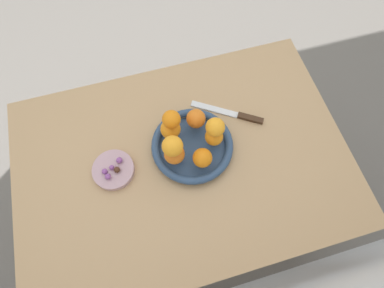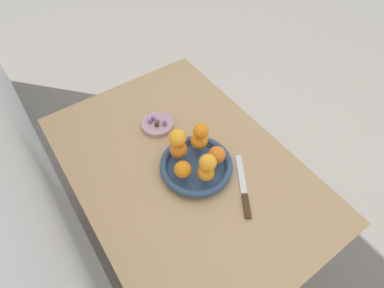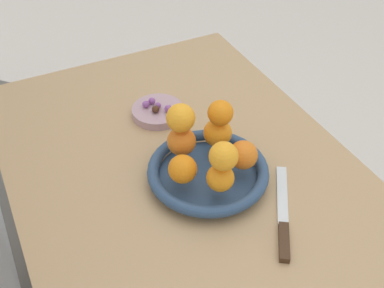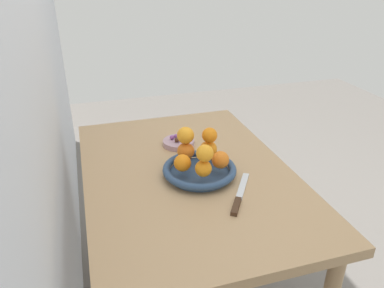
{
  "view_description": "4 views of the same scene",
  "coord_description": "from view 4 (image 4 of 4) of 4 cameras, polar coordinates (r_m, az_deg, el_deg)",
  "views": [
    {
      "loc": [
        0.06,
        0.34,
        1.67
      ],
      "look_at": [
        -0.03,
        -0.01,
        0.84
      ],
      "focal_mm": 28.0,
      "sensor_mm": 36.0,
      "label": 1
    },
    {
      "loc": [
        -0.54,
        0.34,
        1.68
      ],
      "look_at": [
        -0.01,
        -0.04,
        0.85
      ],
      "focal_mm": 28.0,
      "sensor_mm": 36.0,
      "label": 2
    },
    {
      "loc": [
        -0.71,
        0.34,
        1.5
      ],
      "look_at": [
        -0.03,
        0.0,
        0.85
      ],
      "focal_mm": 45.0,
      "sensor_mm": 36.0,
      "label": 3
    },
    {
      "loc": [
        -1.16,
        0.34,
        1.45
      ],
      "look_at": [
        -0.0,
        -0.02,
        0.85
      ],
      "focal_mm": 35.0,
      "sensor_mm": 36.0,
      "label": 4
    }
  ],
  "objects": [
    {
      "name": "wall_back",
      "position": [
        1.19,
        -24.62,
        14.25
      ],
      "size": [
        4.0,
        0.05,
        2.5
      ],
      "primitive_type": "cube",
      "color": "silver",
      "rests_on": "ground_plane"
    },
    {
      "name": "dining_table",
      "position": [
        1.45,
        -0.64,
        -7.15
      ],
      "size": [
        1.1,
        0.76,
        0.74
      ],
      "color": "tan",
      "rests_on": "ground_plane"
    },
    {
      "name": "fruit_bowl",
      "position": [
        1.37,
        1.14,
        -4.04
      ],
      "size": [
        0.27,
        0.27,
        0.04
      ],
      "color": "navy",
      "rests_on": "dining_table"
    },
    {
      "name": "candy_dish",
      "position": [
        1.6,
        -2.05,
        0.22
      ],
      "size": [
        0.13,
        0.13,
        0.02
      ],
      "primitive_type": "cylinder",
      "color": "#B28C99",
      "rests_on": "dining_table"
    },
    {
      "name": "orange_0",
      "position": [
        1.28,
        1.74,
        -3.75
      ],
      "size": [
        0.06,
        0.06,
        0.06
      ],
      "primitive_type": "sphere",
      "color": "orange",
      "rests_on": "fruit_bowl"
    },
    {
      "name": "orange_1",
      "position": [
        1.34,
        4.35,
        -2.41
      ],
      "size": [
        0.06,
        0.06,
        0.06
      ],
      "primitive_type": "sphere",
      "color": "orange",
      "rests_on": "fruit_bowl"
    },
    {
      "name": "orange_2",
      "position": [
        1.41,
        2.52,
        -0.8
      ],
      "size": [
        0.07,
        0.07,
        0.07
      ],
      "primitive_type": "sphere",
      "color": "orange",
      "rests_on": "fruit_bowl"
    },
    {
      "name": "orange_3",
      "position": [
        1.39,
        -1.13,
        -1.12
      ],
      "size": [
        0.06,
        0.06,
        0.06
      ],
      "primitive_type": "sphere",
      "color": "orange",
      "rests_on": "fruit_bowl"
    },
    {
      "name": "orange_4",
      "position": [
        1.32,
        -1.46,
        -2.9
      ],
      "size": [
        0.06,
        0.06,
        0.06
      ],
      "primitive_type": "sphere",
      "color": "orange",
      "rests_on": "fruit_bowl"
    },
    {
      "name": "orange_5",
      "position": [
        1.26,
        1.97,
        -1.42
      ],
      "size": [
        0.06,
        0.06,
        0.06
      ],
      "primitive_type": "sphere",
      "color": "orange",
      "rests_on": "orange_0"
    },
    {
      "name": "orange_6",
      "position": [
        1.37,
        2.7,
        1.35
      ],
      "size": [
        0.06,
        0.06,
        0.06
      ],
      "primitive_type": "sphere",
      "color": "orange",
      "rests_on": "orange_2"
    },
    {
      "name": "orange_7",
      "position": [
        1.36,
        -0.84,
        1.35
      ],
      "size": [
        0.06,
        0.06,
        0.06
      ],
      "primitive_type": "sphere",
      "color": "orange",
      "rests_on": "orange_3"
    },
    {
      "name": "candy_ball_0",
      "position": [
        1.59,
        -1.99,
        0.85
      ],
      "size": [
        0.02,
        0.02,
        0.02
      ],
      "primitive_type": "sphere",
      "color": "#8C4C99",
      "rests_on": "candy_dish"
    },
    {
      "name": "candy_ball_1",
      "position": [
        1.57,
        -1.15,
        0.58
      ],
      "size": [
        0.02,
        0.02,
        0.02
      ],
      "primitive_type": "sphere",
      "color": "#8C4C99",
      "rests_on": "candy_dish"
    },
    {
      "name": "candy_ball_2",
      "position": [
        1.57,
        -2.31,
        0.64
      ],
      "size": [
        0.02,
        0.02,
        0.02
      ],
      "primitive_type": "sphere",
      "color": "#472819",
      "rests_on": "candy_dish"
    },
    {
      "name": "candy_ball_3",
      "position": [
        1.6,
        -2.91,
        1.05
      ],
      "size": [
        0.02,
        0.02,
        0.02
      ],
      "primitive_type": "sphere",
      "color": "#8C4C99",
      "rests_on": "candy_dish"
    },
    {
      "name": "candy_ball_4",
      "position": [
        1.61,
        -2.47,
        1.21
      ],
      "size": [
        0.02,
        0.02,
        0.02
      ],
      "primitive_type": "sphere",
      "color": "#8C4C99",
      "rests_on": "candy_dish"
    },
    {
      "name": "knife",
      "position": [
        1.27,
        7.21,
        -7.91
      ],
      "size": [
        0.23,
        0.16,
        0.01
      ],
      "color": "#3F2819",
      "rests_on": "dining_table"
    }
  ]
}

